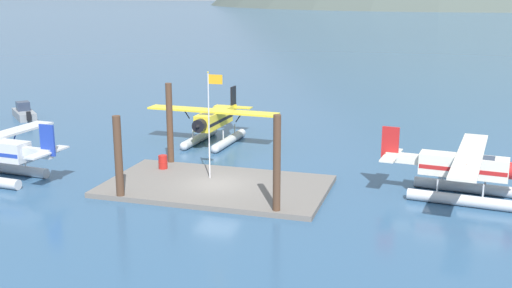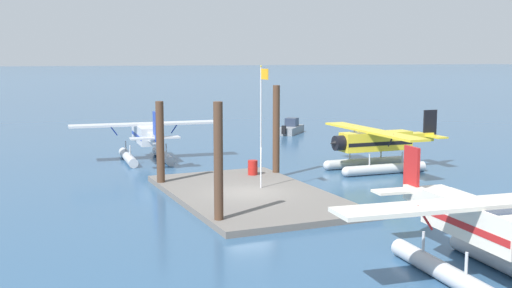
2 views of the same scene
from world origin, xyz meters
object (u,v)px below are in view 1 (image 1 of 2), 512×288
object	(u,v)px
seaplane_cream_stbd_fwd	(463,172)
seaplane_yellow_bow_left	(214,123)
flagpole	(211,113)
boat_grey_open_west	(24,113)
fuel_drum	(163,162)

from	to	relation	value
seaplane_cream_stbd_fwd	seaplane_yellow_bow_left	bearing A→B (deg)	155.47
flagpole	boat_grey_open_west	xyz separation A→B (m)	(-23.77, 13.67, -3.87)
fuel_drum	seaplane_cream_stbd_fwd	world-z (taller)	seaplane_cream_stbd_fwd
boat_grey_open_west	seaplane_yellow_bow_left	bearing A→B (deg)	-11.42
flagpole	seaplane_cream_stbd_fwd	xyz separation A→B (m)	(14.70, 1.29, -2.78)
boat_grey_open_west	flagpole	bearing A→B (deg)	-29.90
fuel_drum	boat_grey_open_west	xyz separation A→B (m)	(-20.00, 12.60, -0.25)
fuel_drum	seaplane_cream_stbd_fwd	bearing A→B (deg)	0.68
flagpole	boat_grey_open_west	distance (m)	27.69
flagpole	fuel_drum	world-z (taller)	flagpole
fuel_drum	seaplane_cream_stbd_fwd	size ratio (longest dim) A/B	0.08
seaplane_cream_stbd_fwd	boat_grey_open_west	xyz separation A→B (m)	(-38.47, 12.38, -1.09)
boat_grey_open_west	seaplane_cream_stbd_fwd	bearing A→B (deg)	-17.84
seaplane_yellow_bow_left	seaplane_cream_stbd_fwd	bearing A→B (deg)	-24.53
fuel_drum	boat_grey_open_west	world-z (taller)	boat_grey_open_west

